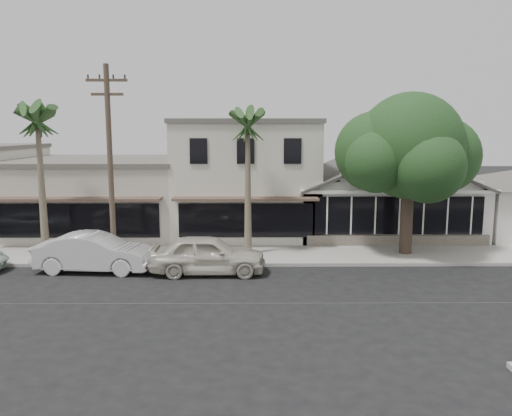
{
  "coord_description": "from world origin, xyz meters",
  "views": [
    {
      "loc": [
        -2.65,
        -17.12,
        6.13
      ],
      "look_at": [
        -2.49,
        6.0,
        2.54
      ],
      "focal_mm": 35.0,
      "sensor_mm": 36.0,
      "label": 1
    }
  ],
  "objects_px": {
    "car_1": "(95,252)",
    "shade_tree": "(407,149)",
    "car_0": "(208,255)",
    "utility_pole": "(110,161)"
  },
  "relations": [
    {
      "from": "car_1",
      "to": "shade_tree",
      "type": "relative_size",
      "value": 0.64
    },
    {
      "from": "car_0",
      "to": "shade_tree",
      "type": "distance_m",
      "value": 10.89
    },
    {
      "from": "car_0",
      "to": "car_1",
      "type": "relative_size",
      "value": 0.97
    },
    {
      "from": "utility_pole",
      "to": "shade_tree",
      "type": "xyz_separation_m",
      "value": [
        13.83,
        1.87,
        0.45
      ]
    },
    {
      "from": "car_0",
      "to": "car_1",
      "type": "height_order",
      "value": "car_0"
    },
    {
      "from": "utility_pole",
      "to": "shade_tree",
      "type": "distance_m",
      "value": 13.97
    },
    {
      "from": "utility_pole",
      "to": "car_0",
      "type": "distance_m",
      "value": 6.08
    },
    {
      "from": "utility_pole",
      "to": "car_1",
      "type": "bearing_deg",
      "value": -120.84
    },
    {
      "from": "car_1",
      "to": "shade_tree",
      "type": "distance_m",
      "value": 15.34
    },
    {
      "from": "utility_pole",
      "to": "car_1",
      "type": "height_order",
      "value": "utility_pole"
    }
  ]
}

